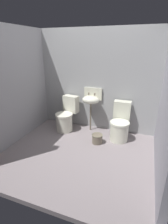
{
  "coord_description": "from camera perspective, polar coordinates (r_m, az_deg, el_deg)",
  "views": [
    {
      "loc": [
        1.07,
        -2.61,
        1.89
      ],
      "look_at": [
        0.0,
        0.28,
        0.7
      ],
      "focal_mm": 27.64,
      "sensor_mm": 36.0,
      "label": 1
    }
  ],
  "objects": [
    {
      "name": "wall_left",
      "position": [
        3.76,
        -21.82,
        7.92
      ],
      "size": [
        0.1,
        2.43,
        2.26
      ],
      "primitive_type": "cube",
      "color": "#959499",
      "rests_on": "ground"
    },
    {
      "name": "ground_plane",
      "position": [
        3.42,
        -1.67,
        -13.24
      ],
      "size": [
        3.12,
        2.63,
        0.08
      ],
      "primitive_type": "cube",
      "color": "gray"
    },
    {
      "name": "bucket",
      "position": [
        3.6,
        4.37,
        -8.74
      ],
      "size": [
        0.23,
        0.23,
        0.19
      ],
      "color": "#6D6251",
      "rests_on": "ground"
    },
    {
      "name": "toilet_right",
      "position": [
        3.75,
        11.83,
        -4.11
      ],
      "size": [
        0.41,
        0.6,
        0.78
      ],
      "rotation": [
        0.0,
        0.0,
        3.17
      ],
      "color": "silver",
      "rests_on": "ground"
    },
    {
      "name": "sink",
      "position": [
        3.92,
        2.38,
        4.22
      ],
      "size": [
        0.42,
        0.35,
        0.99
      ],
      "color": "#6D6251",
      "rests_on": "ground"
    },
    {
      "name": "toilet_left",
      "position": [
        4.1,
        -5.87,
        -1.54
      ],
      "size": [
        0.47,
        0.65,
        0.78
      ],
      "rotation": [
        0.0,
        0.0,
        2.97
      ],
      "color": "silver",
      "rests_on": "ground"
    },
    {
      "name": "wall_back",
      "position": [
        4.0,
        4.49,
        10.09
      ],
      "size": [
        3.12,
        0.1,
        2.26
      ],
      "primitive_type": "cube",
      "color": "#9A9C9C",
      "rests_on": "ground"
    }
  ]
}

